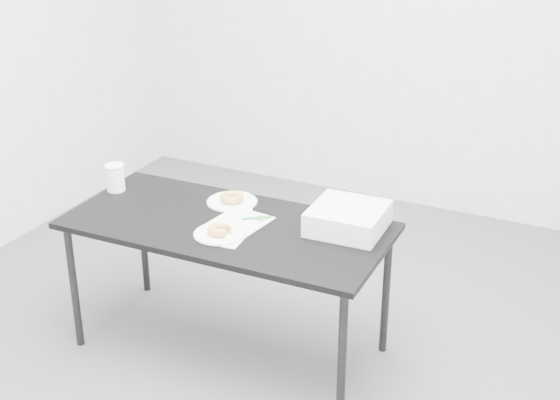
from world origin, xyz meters
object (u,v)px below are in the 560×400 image
at_px(donut_near, 219,230).
at_px(bakery_box, 348,218).
at_px(coffee_cup, 115,178).
at_px(pen, 256,218).
at_px(plate_near, 220,234).
at_px(plate_far, 232,202).
at_px(donut_far, 232,197).
at_px(scorecard, 237,223).
at_px(table, 227,233).

bearing_deg(donut_near, bakery_box, 32.29).
height_order(coffee_cup, bakery_box, coffee_cup).
bearing_deg(pen, plate_near, -143.67).
xyz_separation_m(plate_far, donut_far, (0.00, -0.00, 0.02)).
xyz_separation_m(scorecard, donut_near, (-0.01, -0.14, 0.03)).
distance_m(pen, donut_near, 0.23).
bearing_deg(coffee_cup, plate_far, 12.06).
height_order(plate_near, donut_near, donut_near).
xyz_separation_m(plate_near, bakery_box, (0.49, 0.31, 0.05)).
height_order(donut_near, donut_far, same).
relative_size(pen, donut_near, 1.28).
height_order(scorecard, plate_near, plate_near).
bearing_deg(plate_near, bakery_box, 32.29).
bearing_deg(pen, scorecard, -161.68).
relative_size(table, donut_near, 13.80).
height_order(donut_near, coffee_cup, coffee_cup).
distance_m(table, bakery_box, 0.56).
xyz_separation_m(plate_near, donut_near, (0.00, 0.00, 0.02)).
xyz_separation_m(donut_near, plate_far, (-0.13, 0.34, -0.02)).
bearing_deg(bakery_box, donut_near, -149.95).
bearing_deg(bakery_box, donut_far, 175.27).
height_order(table, donut_far, donut_far).
bearing_deg(pen, donut_near, -143.67).
bearing_deg(scorecard, donut_near, -87.70).
bearing_deg(plate_far, coffee_cup, -167.94).
relative_size(donut_near, donut_far, 0.94).
bearing_deg(plate_far, table, -66.42).
height_order(table, bakery_box, bakery_box).
relative_size(scorecard, plate_near, 1.29).
distance_m(plate_far, bakery_box, 0.62).
xyz_separation_m(donut_near, donut_far, (-0.13, 0.34, -0.00)).
bearing_deg(plate_far, plate_near, -69.47).
bearing_deg(scorecard, coffee_cup, -178.50).
bearing_deg(coffee_cup, pen, 0.74).
distance_m(plate_near, coffee_cup, 0.76).
bearing_deg(bakery_box, coffee_cup, -177.48).
distance_m(pen, donut_far, 0.23).
bearing_deg(bakery_box, plate_near, -149.95).
distance_m(plate_near, donut_near, 0.02).
xyz_separation_m(scorecard, donut_far, (-0.14, 0.20, 0.02)).
height_order(plate_far, donut_far, donut_far).
relative_size(scorecard, plate_far, 1.22).
bearing_deg(donut_far, plate_near, -69.47).
height_order(scorecard, bakery_box, bakery_box).
height_order(plate_near, coffee_cup, coffee_cup).
relative_size(plate_far, donut_far, 2.13).
height_order(scorecard, donut_near, donut_near).
height_order(scorecard, donut_far, donut_far).
xyz_separation_m(table, bakery_box, (0.52, 0.19, 0.11)).
bearing_deg(plate_far, donut_near, -69.47).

